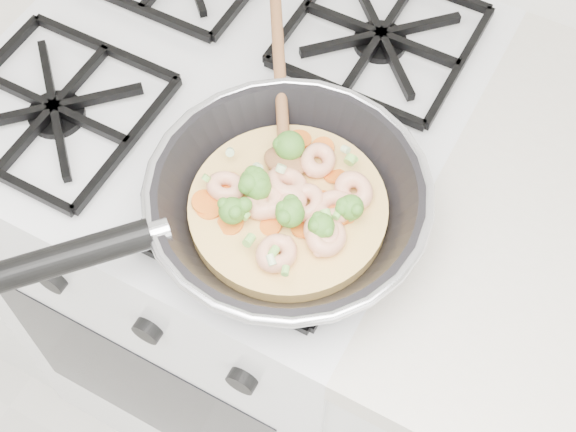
% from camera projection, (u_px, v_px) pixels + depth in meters
% --- Properties ---
extents(stove, '(0.60, 0.60, 0.92)m').
position_uv_depth(stove, '(241.00, 247.00, 1.40)').
color(stove, white).
rests_on(stove, ground).
extents(skillet, '(0.39, 0.56, 0.10)m').
position_uv_depth(skillet, '(283.00, 203.00, 0.86)').
color(skillet, black).
rests_on(skillet, stove).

